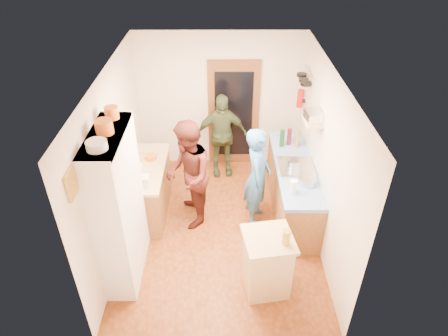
{
  "coord_description": "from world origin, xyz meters",
  "views": [
    {
      "loc": [
        0.04,
        -4.78,
        4.44
      ],
      "look_at": [
        0.06,
        0.15,
        1.08
      ],
      "focal_mm": 32.0,
      "sensor_mm": 36.0,
      "label": 1
    }
  ],
  "objects_px": {
    "hutch_body": "(119,208)",
    "person_left": "(190,173)",
    "right_counter_base": "(292,189)",
    "island_base": "(266,264)",
    "person_hob": "(259,178)",
    "person_back": "(222,136)"
  },
  "relations": [
    {
      "from": "right_counter_base",
      "to": "island_base",
      "type": "height_order",
      "value": "island_base"
    },
    {
      "from": "right_counter_base",
      "to": "person_hob",
      "type": "distance_m",
      "value": 0.77
    },
    {
      "from": "island_base",
      "to": "person_left",
      "type": "xyz_separation_m",
      "value": [
        -1.08,
        1.42,
        0.47
      ]
    },
    {
      "from": "island_base",
      "to": "person_hob",
      "type": "relative_size",
      "value": 0.51
    },
    {
      "from": "person_hob",
      "to": "island_base",
      "type": "bearing_deg",
      "value": -172.53
    },
    {
      "from": "hutch_body",
      "to": "right_counter_base",
      "type": "xyz_separation_m",
      "value": [
        2.5,
        1.3,
        -0.68
      ]
    },
    {
      "from": "person_hob",
      "to": "person_back",
      "type": "bearing_deg",
      "value": 30.11
    },
    {
      "from": "person_left",
      "to": "right_counter_base",
      "type": "bearing_deg",
      "value": 90.01
    },
    {
      "from": "person_hob",
      "to": "person_back",
      "type": "height_order",
      "value": "person_hob"
    },
    {
      "from": "hutch_body",
      "to": "island_base",
      "type": "bearing_deg",
      "value": -10.54
    },
    {
      "from": "right_counter_base",
      "to": "island_base",
      "type": "relative_size",
      "value": 2.56
    },
    {
      "from": "hutch_body",
      "to": "island_base",
      "type": "relative_size",
      "value": 2.56
    },
    {
      "from": "person_left",
      "to": "person_back",
      "type": "bearing_deg",
      "value": 151.76
    },
    {
      "from": "right_counter_base",
      "to": "person_back",
      "type": "xyz_separation_m",
      "value": [
        -1.17,
        1.1,
        0.39
      ]
    },
    {
      "from": "hutch_body",
      "to": "person_left",
      "type": "distance_m",
      "value": 1.37
    },
    {
      "from": "person_left",
      "to": "hutch_body",
      "type": "bearing_deg",
      "value": -46.27
    },
    {
      "from": "person_left",
      "to": "island_base",
      "type": "bearing_deg",
      "value": 29.14
    },
    {
      "from": "person_hob",
      "to": "person_left",
      "type": "distance_m",
      "value": 1.07
    },
    {
      "from": "right_counter_base",
      "to": "person_left",
      "type": "distance_m",
      "value": 1.74
    },
    {
      "from": "person_back",
      "to": "person_hob",
      "type": "bearing_deg",
      "value": -74.06
    },
    {
      "from": "hutch_body",
      "to": "person_hob",
      "type": "bearing_deg",
      "value": 28.43
    },
    {
      "from": "person_hob",
      "to": "person_left",
      "type": "relative_size",
      "value": 0.93
    }
  ]
}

